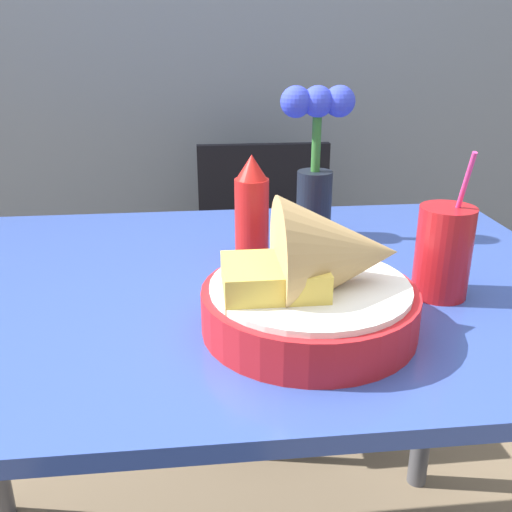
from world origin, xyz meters
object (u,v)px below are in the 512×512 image
object	(u,v)px
flower_vase	(316,156)
food_basket	(319,284)
ketchup_bottle	(252,211)
drink_cup	(443,255)
chair_far_window	(267,259)

from	to	relation	value
flower_vase	food_basket	bearing A→B (deg)	-100.63
ketchup_bottle	flower_vase	bearing A→B (deg)	39.78
drink_cup	chair_far_window	bearing A→B (deg)	100.08
ketchup_bottle	drink_cup	xyz separation A→B (m)	(0.27, -0.17, -0.02)
chair_far_window	ketchup_bottle	distance (m)	0.78
food_basket	flower_vase	world-z (taller)	flower_vase
food_basket	flower_vase	size ratio (longest dim) A/B	1.01
drink_cup	flower_vase	size ratio (longest dim) A/B	0.79
chair_far_window	flower_vase	bearing A→B (deg)	-88.40
ketchup_bottle	drink_cup	size ratio (longest dim) A/B	0.83
food_basket	drink_cup	size ratio (longest dim) A/B	1.28
food_basket	drink_cup	distance (m)	0.22
chair_far_window	drink_cup	bearing A→B (deg)	-79.92
food_basket	ketchup_bottle	size ratio (longest dim) A/B	1.55
ketchup_bottle	flower_vase	xyz separation A→B (m)	(0.13, 0.11, 0.07)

